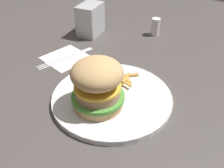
{
  "coord_description": "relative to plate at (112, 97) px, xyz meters",
  "views": [
    {
      "loc": [
        0.26,
        -0.36,
        0.34
      ],
      "look_at": [
        0.02,
        -0.03,
        0.04
      ],
      "focal_mm": 39.05,
      "sensor_mm": 36.0,
      "label": 1
    }
  ],
  "objects": [
    {
      "name": "sandwich",
      "position": [
        -0.01,
        -0.04,
        0.06
      ],
      "size": [
        0.11,
        0.11,
        0.11
      ],
      "color": "tan",
      "rests_on": "plate"
    },
    {
      "name": "napkin",
      "position": [
        -0.21,
        0.07,
        -0.01
      ],
      "size": [
        0.13,
        0.13,
        0.0
      ],
      "primitive_type": "cube",
      "rotation": [
        0.0,
        0.0,
        -0.17
      ],
      "color": "white",
      "rests_on": "ground_plane"
    },
    {
      "name": "napkin_dispenser",
      "position": [
        -0.25,
        0.23,
        0.04
      ],
      "size": [
        0.08,
        0.1,
        0.1
      ],
      "primitive_type": "cube",
      "rotation": [
        0.0,
        0.0,
        1.78
      ],
      "color": "#B7BABF",
      "rests_on": "ground_plane"
    },
    {
      "name": "salt_shaker",
      "position": [
        -0.08,
        0.35,
        0.02
      ],
      "size": [
        0.03,
        0.03,
        0.06
      ],
      "primitive_type": "cylinder",
      "color": "white",
      "rests_on": "ground_plane"
    },
    {
      "name": "plate",
      "position": [
        0.0,
        0.0,
        0.0
      ],
      "size": [
        0.26,
        0.26,
        0.01
      ],
      "primitive_type": "cylinder",
      "color": "silver",
      "rests_on": "ground_plane"
    },
    {
      "name": "fries_pile",
      "position": [
        -0.03,
        0.05,
        0.01
      ],
      "size": [
        0.11,
        0.12,
        0.01
      ],
      "color": "gold",
      "rests_on": "plate"
    },
    {
      "name": "fork",
      "position": [
        -0.21,
        0.07,
        -0.0
      ],
      "size": [
        0.06,
        0.17,
        0.0
      ],
      "color": "silver",
      "rests_on": "napkin"
    },
    {
      "name": "ground_plane",
      "position": [
        -0.02,
        0.03,
        -0.01
      ],
      "size": [
        1.6,
        1.6,
        0.0
      ],
      "primitive_type": "plane",
      "color": "#47423F"
    }
  ]
}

